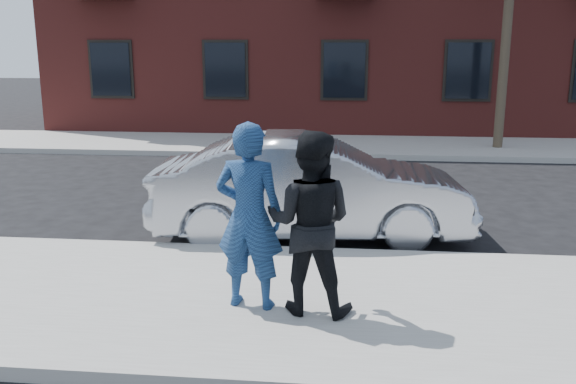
# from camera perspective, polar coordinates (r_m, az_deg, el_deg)

# --- Properties ---
(ground) EXTENTS (100.00, 100.00, 0.00)m
(ground) POSITION_cam_1_polar(r_m,az_deg,el_deg) (7.24, 2.59, -10.38)
(ground) COLOR black
(ground) RESTS_ON ground
(near_sidewalk) EXTENTS (50.00, 3.50, 0.15)m
(near_sidewalk) POSITION_cam_1_polar(r_m,az_deg,el_deg) (6.98, 2.47, -10.64)
(near_sidewalk) COLOR gray
(near_sidewalk) RESTS_ON ground
(near_curb) EXTENTS (50.00, 0.10, 0.15)m
(near_curb) POSITION_cam_1_polar(r_m,az_deg,el_deg) (8.65, 3.21, -5.79)
(near_curb) COLOR #999691
(near_curb) RESTS_ON ground
(far_sidewalk) EXTENTS (50.00, 3.50, 0.15)m
(far_sidewalk) POSITION_cam_1_polar(r_m,az_deg,el_deg) (18.09, 4.74, 4.34)
(far_sidewalk) COLOR gray
(far_sidewalk) RESTS_ON ground
(far_curb) EXTENTS (50.00, 0.10, 0.15)m
(far_curb) POSITION_cam_1_polar(r_m,az_deg,el_deg) (16.31, 4.59, 3.35)
(far_curb) COLOR #999691
(far_curb) RESTS_ON ground
(silver_sedan) EXTENTS (4.97, 2.10, 1.60)m
(silver_sedan) POSITION_cam_1_polar(r_m,az_deg,el_deg) (9.41, 2.18, 0.39)
(silver_sedan) COLOR #999BA3
(silver_sedan) RESTS_ON ground
(man_hoodie) EXTENTS (0.80, 0.58, 2.03)m
(man_hoodie) POSITION_cam_1_polar(r_m,az_deg,el_deg) (6.49, -3.64, -2.28)
(man_hoodie) COLOR navy
(man_hoodie) RESTS_ON near_sidewalk
(man_peacoat) EXTENTS (1.03, 0.85, 1.95)m
(man_peacoat) POSITION_cam_1_polar(r_m,az_deg,el_deg) (6.38, 2.07, -2.91)
(man_peacoat) COLOR black
(man_peacoat) RESTS_ON near_sidewalk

